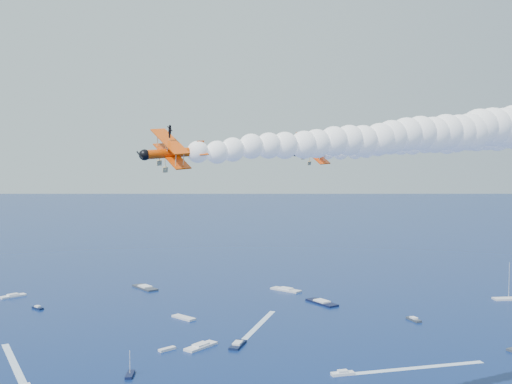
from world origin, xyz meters
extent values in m
cube|color=black|center=(-0.30, 101.31, 0.35)|extent=(6.05, 9.46, 0.70)
cube|color=silver|center=(24.97, 74.65, 0.35)|extent=(6.33, 2.80, 0.70)
cube|color=black|center=(-71.49, 153.25, 0.35)|extent=(5.09, 5.03, 0.70)
cube|color=white|center=(-86.70, 174.58, 0.35)|extent=(9.81, 8.73, 0.70)
cube|color=silver|center=(111.81, 149.31, 0.35)|extent=(12.52, 4.19, 0.70)
cube|color=black|center=(36.13, 150.67, 0.35)|extent=(11.02, 15.35, 0.70)
cube|color=silver|center=(25.72, 174.59, 0.35)|extent=(12.81, 12.79, 0.70)
cube|color=silver|center=(-11.29, 101.04, 0.35)|extent=(10.33, 10.50, 0.70)
cube|color=black|center=(-29.69, 79.62, 0.35)|extent=(2.13, 5.67, 0.70)
cube|color=silver|center=(-21.13, 99.49, 0.35)|extent=(5.24, 4.57, 0.70)
cube|color=#303640|center=(-34.51, 185.25, 0.35)|extent=(12.23, 15.30, 0.70)
cube|color=#2F353E|center=(62.51, 123.03, 0.35)|extent=(3.64, 6.88, 0.70)
cube|color=silver|center=(-16.91, 133.93, 0.35)|extent=(8.74, 9.19, 0.70)
cube|color=white|center=(-62.50, 92.87, 0.03)|extent=(17.08, 35.61, 0.04)
cube|color=white|center=(8.47, 123.14, 0.03)|extent=(16.02, 36.01, 0.04)
cube|color=white|center=(46.81, 77.74, 0.03)|extent=(37.91, 7.30, 0.04)
camera|label=1|loc=(-12.93, -72.07, 55.26)|focal=41.44mm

